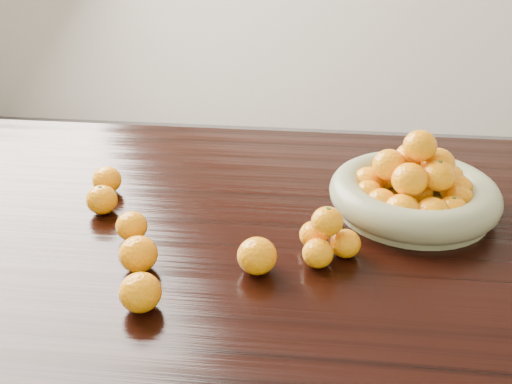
# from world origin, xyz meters

# --- Properties ---
(dining_table) EXTENTS (2.00, 1.00, 0.75)m
(dining_table) POSITION_xyz_m (0.00, 0.00, 0.66)
(dining_table) COLOR black
(dining_table) RESTS_ON ground
(fruit_bowl) EXTENTS (0.33, 0.33, 0.17)m
(fruit_bowl) POSITION_xyz_m (0.25, 0.09, 0.79)
(fruit_bowl) COLOR gray
(fruit_bowl) RESTS_ON dining_table
(orange_pyramid) EXTENTS (0.11, 0.11, 0.09)m
(orange_pyramid) POSITION_xyz_m (0.08, -0.09, 0.79)
(orange_pyramid) COLOR #FFA007
(orange_pyramid) RESTS_ON dining_table
(loose_orange_0) EXTENTS (0.06, 0.06, 0.06)m
(loose_orange_0) POSITION_xyz_m (-0.36, 0.01, 0.78)
(loose_orange_0) COLOR #FFA007
(loose_orange_0) RESTS_ON dining_table
(loose_orange_1) EXTENTS (0.07, 0.07, 0.06)m
(loose_orange_1) POSITION_xyz_m (-0.23, -0.17, 0.78)
(loose_orange_1) COLOR #FFA007
(loose_orange_1) RESTS_ON dining_table
(loose_orange_2) EXTENTS (0.07, 0.07, 0.06)m
(loose_orange_2) POSITION_xyz_m (-0.03, -0.15, 0.78)
(loose_orange_2) COLOR #FFA007
(loose_orange_2) RESTS_ON dining_table
(loose_orange_3) EXTENTS (0.06, 0.06, 0.06)m
(loose_orange_3) POSITION_xyz_m (-0.38, 0.10, 0.78)
(loose_orange_3) COLOR #FFA007
(loose_orange_3) RESTS_ON dining_table
(loose_orange_4) EXTENTS (0.06, 0.06, 0.06)m
(loose_orange_4) POSITION_xyz_m (-0.20, -0.27, 0.78)
(loose_orange_4) COLOR #FFA007
(loose_orange_4) RESTS_ON dining_table
(loose_orange_5) EXTENTS (0.06, 0.06, 0.05)m
(loose_orange_5) POSITION_xyz_m (-0.27, -0.08, 0.78)
(loose_orange_5) COLOR #FFA007
(loose_orange_5) RESTS_ON dining_table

